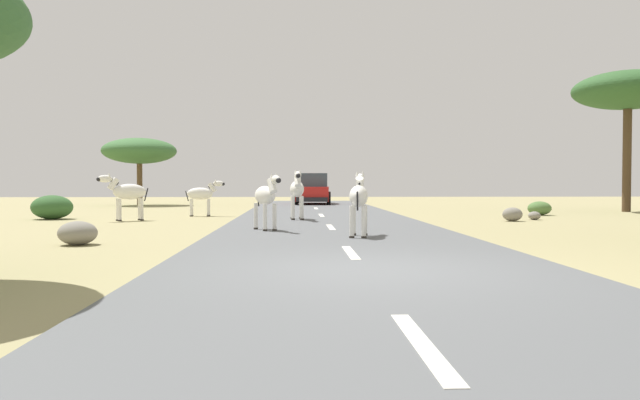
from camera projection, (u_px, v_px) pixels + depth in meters
name	position (u px, v px, depth m)	size (l,w,h in m)	color
ground_plane	(371.00, 272.00, 8.58)	(90.00, 90.00, 0.00)	#998E60
road	(363.00, 271.00, 8.58)	(6.00, 64.00, 0.05)	#56595B
lane_markings	(372.00, 280.00, 7.58)	(0.16, 56.00, 0.01)	silver
zebra_0	(266.00, 196.00, 15.50)	(0.86, 1.46, 1.46)	silver
zebra_1	(202.00, 194.00, 22.85)	(1.48, 0.42, 1.40)	silver
zebra_2	(297.00, 190.00, 20.02)	(0.49, 1.75, 1.65)	silver
zebra_3	(359.00, 197.00, 13.72)	(0.57, 1.58, 1.50)	silver
zebra_4	(127.00, 192.00, 20.09)	(1.54, 1.03, 1.58)	silver
car_0	(313.00, 190.00, 34.77)	(2.20, 4.43, 1.74)	red
tree_2	(628.00, 91.00, 26.17)	(4.60, 4.60, 6.05)	#4C3823
tree_5	(139.00, 151.00, 33.78)	(4.07, 4.07, 3.74)	brown
bush_1	(52.00, 207.00, 20.97)	(1.39, 1.25, 0.83)	#2D5628
bush_2	(540.00, 208.00, 23.51)	(0.90, 0.81, 0.54)	#4C7038
rock_0	(534.00, 216.00, 20.68)	(0.41, 0.44, 0.29)	gray
rock_1	(78.00, 233.00, 12.33)	(0.77, 0.77, 0.49)	gray
rock_2	(512.00, 214.00, 19.89)	(0.65, 0.54, 0.45)	gray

